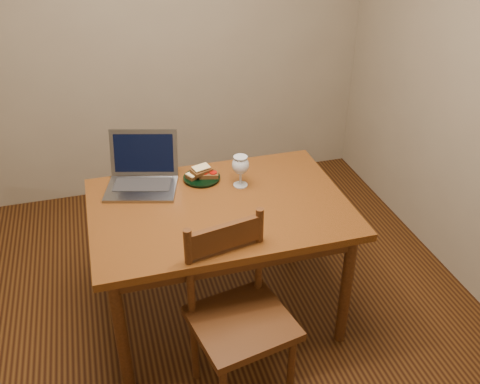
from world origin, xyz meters
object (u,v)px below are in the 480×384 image
object	(u,v)px
table	(220,219)
plate	(202,178)
chair	(239,310)
laptop	(143,172)
milk_glass	(240,171)

from	to	relation	value
table	plate	bearing A→B (deg)	96.30
table	chair	distance (m)	0.54
chair	plate	bearing A→B (deg)	78.13
laptop	plate	bearing A→B (deg)	6.39
milk_glass	chair	bearing A→B (deg)	-106.45
table	laptop	bearing A→B (deg)	136.35
chair	laptop	xyz separation A→B (m)	(-0.30, 0.84, 0.31)
laptop	milk_glass	bearing A→B (deg)	-3.19
table	chair	world-z (taller)	chair
plate	laptop	bearing A→B (deg)	170.69
table	plate	size ratio (longest dim) A/B	6.41
milk_glass	laptop	world-z (taller)	laptop
plate	laptop	world-z (taller)	laptop
plate	laptop	xyz separation A→B (m)	(-0.31, 0.05, 0.06)
table	milk_glass	distance (m)	0.28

